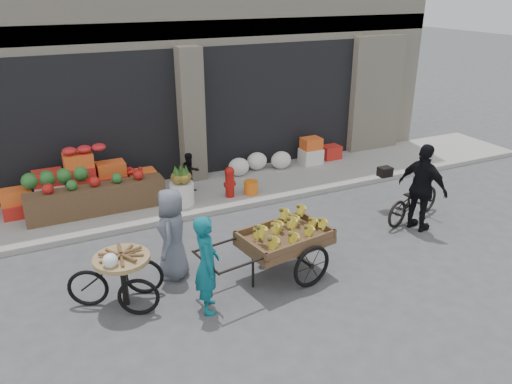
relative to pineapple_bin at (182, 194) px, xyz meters
name	(u,v)px	position (x,y,z in m)	size (l,w,h in m)	color
ground	(294,283)	(0.75, -3.60, -0.37)	(80.00, 80.00, 0.00)	#424244
sidewalk	(207,193)	(0.75, 0.50, -0.31)	(18.00, 2.20, 0.12)	gray
building	(152,31)	(0.75, 4.43, 3.00)	(14.00, 6.45, 7.00)	beige
fruit_display	(92,181)	(-1.73, 0.78, 0.30)	(3.10, 1.12, 1.24)	red
pineapple_bin	(182,194)	(0.00, 0.00, 0.00)	(0.52, 0.52, 0.50)	silver
fire_hydrant	(230,181)	(1.10, -0.05, 0.13)	(0.22, 0.22, 0.71)	#A5140F
orange_bucket	(251,187)	(1.60, -0.10, -0.10)	(0.32, 0.32, 0.30)	orange
right_bay_goods	(293,156)	(3.36, 1.10, 0.04)	(3.35, 0.60, 0.70)	silver
seated_person	(190,173)	(0.40, 0.60, 0.21)	(0.45, 0.35, 0.93)	black
banana_cart	(282,237)	(0.66, -3.31, 0.37)	(2.57, 1.35, 1.02)	brown
vendor_woman	(207,264)	(-0.77, -3.64, 0.41)	(0.57, 0.37, 1.55)	#0E606C
tricycle_cart	(123,272)	(-1.88, -2.98, 0.20)	(1.44, 1.09, 0.95)	#9E7F51
vendor_grey	(172,234)	(-0.95, -2.50, 0.41)	(0.76, 0.50, 1.56)	slate
bicycle	(413,199)	(4.16, -2.55, 0.08)	(0.60, 1.72, 0.90)	black
cyclist	(422,188)	(3.96, -2.95, 0.52)	(1.04, 0.43, 1.77)	black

